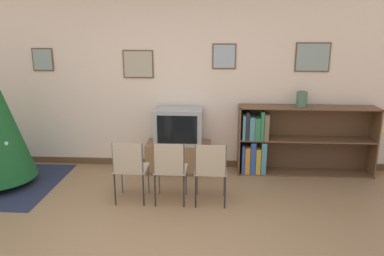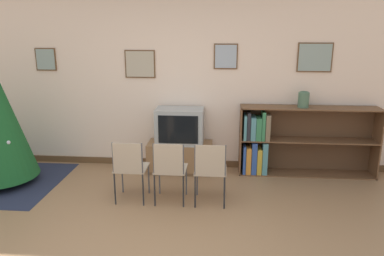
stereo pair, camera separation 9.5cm
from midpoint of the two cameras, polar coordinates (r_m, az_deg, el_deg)
The scene contains 9 objects.
wall_back at distance 5.81m, azimuth -1.58°, elevation 7.02°, with size 9.05×0.11×2.70m.
area_rug at distance 6.09m, azimuth -26.52°, elevation -7.39°, with size 1.66×1.63×0.01m.
tv_console at distance 5.80m, azimuth -1.36°, elevation -4.43°, with size 0.98×0.44×0.46m.
television at distance 5.65m, azimuth -1.39°, elevation 0.31°, with size 0.71×0.43×0.54m.
folding_chair_left at distance 4.78m, azimuth -8.89°, elevation -5.91°, with size 0.40×0.40×0.82m.
folding_chair_center at distance 4.68m, azimuth -2.83°, elevation -6.17°, with size 0.40×0.40×0.82m.
folding_chair_right at distance 4.65m, azimuth 3.39°, elevation -6.35°, with size 0.40×0.40×0.82m.
bookshelf at distance 5.82m, azimuth 13.94°, elevation -2.02°, with size 2.02×0.36×1.04m.
vase at distance 5.69m, azimuth 17.10°, elevation 4.21°, with size 0.16×0.16×0.23m.
Camera 2 is at (0.69, -3.13, 2.18)m, focal length 35.00 mm.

